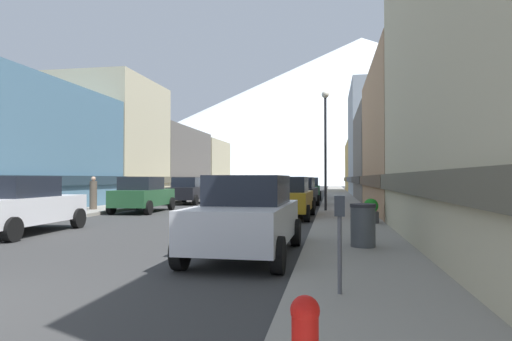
{
  "coord_description": "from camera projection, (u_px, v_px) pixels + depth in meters",
  "views": [
    {
      "loc": [
        5.65,
        -4.11,
        1.71
      ],
      "look_at": [
        0.12,
        27.41,
        2.29
      ],
      "focal_mm": 30.35,
      "sensor_mm": 36.0,
      "label": 1
    }
  ],
  "objects": [
    {
      "name": "car_left_1",
      "position": [
        143.0,
        194.0,
        21.92
      ],
      "size": [
        2.23,
        4.47,
        1.78
      ],
      "color": "#265933",
      "rests_on": "ground"
    },
    {
      "name": "storefront_left_1",
      "position": [
        11.0,
        150.0,
        22.38
      ],
      "size": [
        6.75,
        11.88,
        6.62
      ],
      "color": "slate",
      "rests_on": "ground"
    },
    {
      "name": "car_driving_0",
      "position": [
        274.0,
        185.0,
        54.91
      ],
      "size": [
        2.06,
        4.4,
        1.78
      ],
      "color": "#B28419",
      "rests_on": "ground"
    },
    {
      "name": "storefront_right_2",
      "position": [
        408.0,
        158.0,
        31.82
      ],
      "size": [
        7.67,
        10.93,
        6.75
      ],
      "color": "#66605B",
      "rests_on": "ground"
    },
    {
      "name": "parking_meter_near",
      "position": [
        340.0,
        230.0,
        5.86
      ],
      "size": [
        0.14,
        0.1,
        1.33
      ],
      "color": "#595960",
      "rests_on": "sidewalk_right"
    },
    {
      "name": "potted_plant_0",
      "position": [
        371.0,
        211.0,
        15.15
      ],
      "size": [
        0.54,
        0.54,
        0.85
      ],
      "color": "#4C4C51",
      "rests_on": "sidewalk_right"
    },
    {
      "name": "pedestrian_0",
      "position": [
        55.0,
        198.0,
        18.82
      ],
      "size": [
        0.36,
        0.36,
        1.56
      ],
      "color": "navy",
      "rests_on": "sidewalk_left"
    },
    {
      "name": "car_right_0",
      "position": [
        247.0,
        215.0,
        9.58
      ],
      "size": [
        2.12,
        4.43,
        1.78
      ],
      "color": "silver",
      "rests_on": "ground"
    },
    {
      "name": "storefront_left_4",
      "position": [
        197.0,
        168.0,
        53.07
      ],
      "size": [
        6.51,
        8.87,
        6.31
      ],
      "color": "beige",
      "rests_on": "ground"
    },
    {
      "name": "storefront_left_3",
      "position": [
        159.0,
        164.0,
        42.38
      ],
      "size": [
        7.41,
        12.04,
        6.55
      ],
      "color": "#66605B",
      "rests_on": "ground"
    },
    {
      "name": "storefront_left_2",
      "position": [
        103.0,
        143.0,
        32.45
      ],
      "size": [
        7.85,
        8.04,
        8.98
      ],
      "color": "beige",
      "rests_on": "ground"
    },
    {
      "name": "car_left_2",
      "position": [
        189.0,
        190.0,
        29.04
      ],
      "size": [
        2.12,
        4.43,
        1.78
      ],
      "color": "black",
      "rests_on": "ground"
    },
    {
      "name": "storefront_right_3",
      "position": [
        392.0,
        143.0,
        43.01
      ],
      "size": [
        8.4,
        11.54,
        10.86
      ],
      "color": "#99A5B2",
      "rests_on": "ground"
    },
    {
      "name": "fire_hydrant_near",
      "position": [
        305.0,
        340.0,
        3.17
      ],
      "size": [
        0.4,
        0.22,
        0.7
      ],
      "color": "red",
      "rests_on": "sidewalk_right"
    },
    {
      "name": "storefront_right_4",
      "position": [
        378.0,
        168.0,
        54.54
      ],
      "size": [
        8.12,
        11.36,
        6.24
      ],
      "color": "#D8B259",
      "rests_on": "ground"
    },
    {
      "name": "car_right_3",
      "position": [
        308.0,
        189.0,
        34.12
      ],
      "size": [
        2.14,
        4.44,
        1.78
      ],
      "color": "#265933",
      "rests_on": "ground"
    },
    {
      "name": "car_right_2",
      "position": [
        300.0,
        192.0,
        25.48
      ],
      "size": [
        2.22,
        4.47,
        1.78
      ],
      "color": "black",
      "rests_on": "ground"
    },
    {
      "name": "storefront_right_1",
      "position": [
        447.0,
        142.0,
        20.39
      ],
      "size": [
        7.31,
        11.21,
        7.12
      ],
      "color": "tan",
      "rests_on": "ground"
    },
    {
      "name": "pedestrian_1",
      "position": [
        159.0,
        190.0,
        30.16
      ],
      "size": [
        0.36,
        0.36,
        1.62
      ],
      "color": "#333338",
      "rests_on": "sidewalk_left"
    },
    {
      "name": "car_right_1",
      "position": [
        288.0,
        197.0,
        18.65
      ],
      "size": [
        2.14,
        4.44,
        1.78
      ],
      "color": "#B28419",
      "rests_on": "ground"
    },
    {
      "name": "pedestrian_2",
      "position": [
        93.0,
        194.0,
        21.86
      ],
      "size": [
        0.36,
        0.36,
        1.65
      ],
      "color": "brown",
      "rests_on": "sidewalk_left"
    },
    {
      "name": "car_left_0",
      "position": [
        20.0,
        205.0,
        13.29
      ],
      "size": [
        2.23,
        4.48,
        1.78
      ],
      "color": "silver",
      "rests_on": "ground"
    },
    {
      "name": "trash_bin_right",
      "position": [
        363.0,
        225.0,
        9.91
      ],
      "size": [
        0.59,
        0.59,
        0.98
      ],
      "color": "#4C5156",
      "rests_on": "sidewalk_right"
    },
    {
      "name": "sidewalk_left",
      "position": [
        203.0,
        196.0,
        40.54
      ],
      "size": [
        2.5,
        100.0,
        0.15
      ],
      "primitive_type": "cube",
      "color": "gray",
      "rests_on": "ground"
    },
    {
      "name": "streetlamp_right",
      "position": [
        325.0,
        132.0,
        21.15
      ],
      "size": [
        0.36,
        0.36,
        5.86
      ],
      "color": "black",
      "rests_on": "sidewalk_right"
    },
    {
      "name": "sidewalk_right",
      "position": [
        339.0,
        197.0,
        38.38
      ],
      "size": [
        2.5,
        100.0,
        0.15
      ],
      "primitive_type": "cube",
      "color": "gray",
      "rests_on": "ground"
    },
    {
      "name": "mountain_backdrop",
      "position": [
        362.0,
        109.0,
        257.77
      ],
      "size": [
        338.44,
        338.44,
        85.89
      ],
      "primitive_type": "cone",
      "color": "silver",
      "rests_on": "ground"
    }
  ]
}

